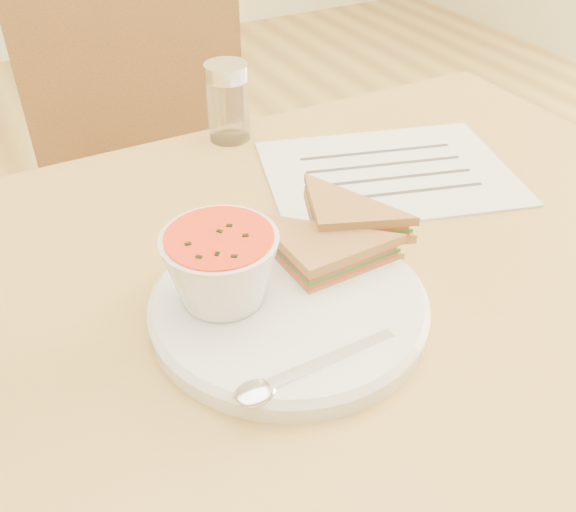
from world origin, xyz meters
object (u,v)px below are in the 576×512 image
soup_bowl (222,270)px  condiment_shaker (228,102)px  dining_table (309,480)px  plate (289,306)px  chair_far (163,253)px

soup_bowl → condiment_shaker: (0.15, 0.33, 0.00)m
dining_table → plate: (-0.06, -0.05, 0.38)m
chair_far → plate: size_ratio=3.41×
dining_table → chair_far: (-0.03, 0.50, 0.07)m
chair_far → soup_bowl: (-0.09, -0.52, 0.36)m
dining_table → soup_bowl: soup_bowl is taller
chair_far → soup_bowl: 0.64m
dining_table → soup_bowl: bearing=-170.0°
chair_far → condiment_shaker: 0.41m
dining_table → plate: size_ratio=3.83×
chair_far → plate: 0.63m
chair_far → soup_bowl: chair_far is taller
plate → condiment_shaker: 0.37m
plate → soup_bowl: soup_bowl is taller
chair_far → soup_bowl: bearing=93.4°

